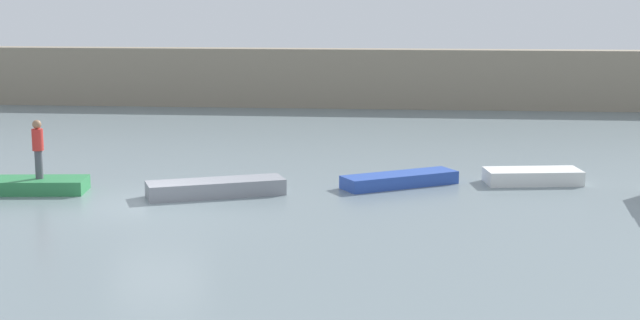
% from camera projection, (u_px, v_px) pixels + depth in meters
% --- Properties ---
extents(ground_plane, '(120.00, 120.00, 0.00)m').
position_uv_depth(ground_plane, '(156.00, 205.00, 25.74)').
color(ground_plane, slate).
extents(embankment_wall, '(80.00, 1.20, 2.91)m').
position_uv_depth(embankment_wall, '(273.00, 78.00, 47.31)').
color(embankment_wall, gray).
rests_on(embankment_wall, ground_plane).
extents(rowboat_green, '(2.76, 1.55, 0.40)m').
position_uv_depth(rowboat_green, '(40.00, 185.00, 27.35)').
color(rowboat_green, '#2D7F47').
rests_on(rowboat_green, ground_plane).
extents(rowboat_grey, '(3.99, 2.47, 0.45)m').
position_uv_depth(rowboat_grey, '(216.00, 188.00, 26.89)').
color(rowboat_grey, gray).
rests_on(rowboat_grey, ground_plane).
extents(rowboat_blue, '(3.55, 2.68, 0.38)m').
position_uv_depth(rowboat_blue, '(400.00, 180.00, 28.24)').
color(rowboat_blue, '#2B4CAD').
rests_on(rowboat_blue, ground_plane).
extents(rowboat_white, '(2.99, 1.61, 0.43)m').
position_uv_depth(rowboat_white, '(533.00, 176.00, 28.60)').
color(rowboat_white, white).
rests_on(rowboat_white, ground_plane).
extents(person_red_shirt, '(0.32, 0.32, 1.70)m').
position_uv_depth(person_red_shirt, '(38.00, 146.00, 27.15)').
color(person_red_shirt, '#4C4C56').
rests_on(person_red_shirt, rowboat_green).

